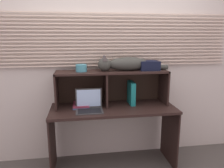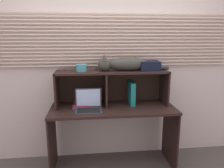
{
  "view_description": "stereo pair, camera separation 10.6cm",
  "coord_description": "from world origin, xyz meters",
  "px_view_note": "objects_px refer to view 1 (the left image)",
  "views": [
    {
      "loc": [
        -0.38,
        -2.17,
        1.6
      ],
      "look_at": [
        0.0,
        0.33,
        1.03
      ],
      "focal_mm": 34.37,
      "sensor_mm": 36.0,
      "label": 1
    },
    {
      "loc": [
        -0.28,
        -2.18,
        1.6
      ],
      "look_at": [
        0.0,
        0.33,
        1.03
      ],
      "focal_mm": 34.37,
      "sensor_mm": 36.0,
      "label": 2
    }
  ],
  "objects_px": {
    "book_stack": "(81,105)",
    "cat": "(125,64)",
    "binder_upright": "(131,93)",
    "laptop": "(89,106)",
    "small_basket": "(81,68)",
    "storage_box": "(149,65)"
  },
  "relations": [
    {
      "from": "laptop",
      "to": "book_stack",
      "type": "distance_m",
      "value": 0.19
    },
    {
      "from": "storage_box",
      "to": "binder_upright",
      "type": "bearing_deg",
      "value": 180.0
    },
    {
      "from": "book_stack",
      "to": "storage_box",
      "type": "relative_size",
      "value": 1.08
    },
    {
      "from": "binder_upright",
      "to": "book_stack",
      "type": "bearing_deg",
      "value": -179.35
    },
    {
      "from": "cat",
      "to": "small_basket",
      "type": "bearing_deg",
      "value": 180.0
    },
    {
      "from": "laptop",
      "to": "binder_upright",
      "type": "bearing_deg",
      "value": 17.25
    },
    {
      "from": "binder_upright",
      "to": "storage_box",
      "type": "height_order",
      "value": "storage_box"
    },
    {
      "from": "cat",
      "to": "binder_upright",
      "type": "distance_m",
      "value": 0.37
    },
    {
      "from": "book_stack",
      "to": "storage_box",
      "type": "distance_m",
      "value": 0.95
    },
    {
      "from": "small_basket",
      "to": "cat",
      "type": "bearing_deg",
      "value": 0.0
    },
    {
      "from": "book_stack",
      "to": "cat",
      "type": "bearing_deg",
      "value": 0.75
    },
    {
      "from": "cat",
      "to": "small_basket",
      "type": "xyz_separation_m",
      "value": [
        -0.52,
        0.0,
        -0.04
      ]
    },
    {
      "from": "book_stack",
      "to": "storage_box",
      "type": "height_order",
      "value": "storage_box"
    },
    {
      "from": "cat",
      "to": "book_stack",
      "type": "xyz_separation_m",
      "value": [
        -0.53,
        -0.01,
        -0.49
      ]
    },
    {
      "from": "laptop",
      "to": "binder_upright",
      "type": "relative_size",
      "value": 1.08
    },
    {
      "from": "binder_upright",
      "to": "laptop",
      "type": "bearing_deg",
      "value": -162.75
    },
    {
      "from": "small_basket",
      "to": "storage_box",
      "type": "xyz_separation_m",
      "value": [
        0.82,
        0.0,
        0.01
      ]
    },
    {
      "from": "book_stack",
      "to": "small_basket",
      "type": "xyz_separation_m",
      "value": [
        0.02,
        0.01,
        0.45
      ]
    },
    {
      "from": "laptop",
      "to": "small_basket",
      "type": "relative_size",
      "value": 2.37
    },
    {
      "from": "small_basket",
      "to": "storage_box",
      "type": "height_order",
      "value": "storage_box"
    },
    {
      "from": "binder_upright",
      "to": "book_stack",
      "type": "relative_size",
      "value": 1.1
    },
    {
      "from": "small_basket",
      "to": "book_stack",
      "type": "bearing_deg",
      "value": -157.5
    }
  ]
}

